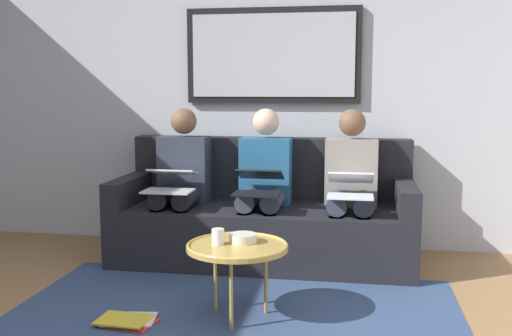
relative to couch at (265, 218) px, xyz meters
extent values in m
cube|color=#B7BCC6|center=(0.00, -0.48, 0.99)|extent=(6.00, 0.12, 2.60)
cube|color=#33476B|center=(0.00, 1.27, -0.31)|extent=(2.60, 1.80, 0.01)
cube|color=black|center=(0.00, 0.07, -0.10)|extent=(2.20, 0.90, 0.42)
cube|color=black|center=(0.00, -0.28, 0.35)|extent=(2.20, 0.20, 0.48)
cube|color=black|center=(-1.03, 0.07, 0.21)|extent=(0.14, 0.90, 0.20)
cube|color=black|center=(1.03, 0.07, 0.21)|extent=(0.14, 0.90, 0.20)
cube|color=black|center=(0.00, -0.39, 1.24)|extent=(1.40, 0.04, 0.75)
cube|color=#B2B7BC|center=(0.00, -0.37, 1.24)|extent=(1.30, 0.01, 0.65)
cylinder|color=tan|center=(-0.03, 1.22, 0.10)|extent=(0.57, 0.57, 0.03)
torus|color=tan|center=(-0.03, 1.22, 0.11)|extent=(0.57, 0.57, 0.02)
cylinder|color=#B28E42|center=(-0.03, 1.39, -0.11)|extent=(0.02, 0.02, 0.40)
cylinder|color=#B28E42|center=(-0.18, 1.13, -0.11)|extent=(0.02, 0.02, 0.40)
cylinder|color=#B28E42|center=(0.12, 1.13, -0.11)|extent=(0.02, 0.02, 0.40)
cylinder|color=silver|center=(0.08, 1.22, 0.16)|extent=(0.07, 0.07, 0.09)
cylinder|color=beige|center=(-0.05, 1.15, 0.14)|extent=(0.16, 0.16, 0.05)
cube|color=gray|center=(-0.64, -0.03, 0.36)|extent=(0.38, 0.22, 0.50)
sphere|color=brown|center=(-0.64, -0.03, 0.73)|extent=(0.20, 0.20, 0.20)
cylinder|color=#384256|center=(-0.73, 0.18, 0.18)|extent=(0.14, 0.42, 0.14)
cylinder|color=#384256|center=(-0.55, 0.18, 0.18)|extent=(0.14, 0.42, 0.14)
cylinder|color=#384256|center=(-0.73, 0.39, -0.10)|extent=(0.11, 0.11, 0.42)
cylinder|color=#384256|center=(-0.55, 0.39, -0.10)|extent=(0.11, 0.11, 0.42)
cube|color=white|center=(-0.64, 0.39, 0.25)|extent=(0.31, 0.22, 0.01)
cube|color=white|center=(-0.64, 0.23, 0.36)|extent=(0.31, 0.20, 0.10)
cube|color=#A5C6EA|center=(-0.64, 0.24, 0.36)|extent=(0.28, 0.18, 0.08)
cube|color=#235B84|center=(0.00, -0.03, 0.36)|extent=(0.38, 0.22, 0.50)
sphere|color=beige|center=(0.00, -0.03, 0.73)|extent=(0.20, 0.20, 0.20)
cylinder|color=#384256|center=(-0.09, 0.18, 0.18)|extent=(0.14, 0.42, 0.14)
cylinder|color=#384256|center=(0.09, 0.18, 0.18)|extent=(0.14, 0.42, 0.14)
cylinder|color=#384256|center=(-0.09, 0.39, -0.10)|extent=(0.11, 0.11, 0.42)
cylinder|color=#384256|center=(0.09, 0.39, -0.10)|extent=(0.11, 0.11, 0.42)
cube|color=black|center=(0.00, 0.39, 0.25)|extent=(0.32, 0.23, 0.01)
cube|color=black|center=(0.00, 0.23, 0.37)|extent=(0.32, 0.22, 0.10)
cube|color=#A5C6EA|center=(0.00, 0.23, 0.37)|extent=(0.29, 0.19, 0.08)
cube|color=#2D3342|center=(0.64, -0.03, 0.36)|extent=(0.38, 0.22, 0.50)
sphere|color=brown|center=(0.64, -0.03, 0.73)|extent=(0.20, 0.20, 0.20)
cylinder|color=#232328|center=(0.55, 0.18, 0.18)|extent=(0.14, 0.42, 0.14)
cylinder|color=#232328|center=(0.73, 0.18, 0.18)|extent=(0.14, 0.42, 0.14)
cylinder|color=#232328|center=(0.55, 0.39, -0.10)|extent=(0.11, 0.11, 0.42)
cylinder|color=#232328|center=(0.73, 0.39, -0.10)|extent=(0.11, 0.11, 0.42)
cube|color=silver|center=(0.64, 0.39, 0.25)|extent=(0.35, 0.23, 0.01)
cube|color=silver|center=(0.64, 0.25, 0.37)|extent=(0.35, 0.23, 0.06)
cube|color=#A5C6EA|center=(0.64, 0.25, 0.38)|extent=(0.31, 0.20, 0.05)
cube|color=red|center=(0.54, 1.41, -0.30)|extent=(0.31, 0.24, 0.01)
cube|color=white|center=(0.55, 1.39, -0.29)|extent=(0.31, 0.24, 0.01)
cube|color=yellow|center=(0.57, 1.42, -0.28)|extent=(0.29, 0.22, 0.01)
camera|label=1|loc=(-0.67, 4.36, 0.98)|focal=41.52mm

